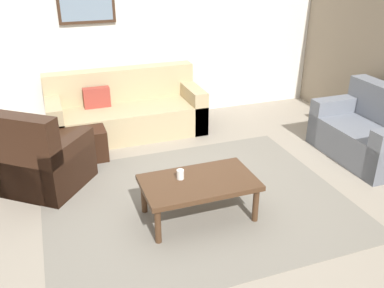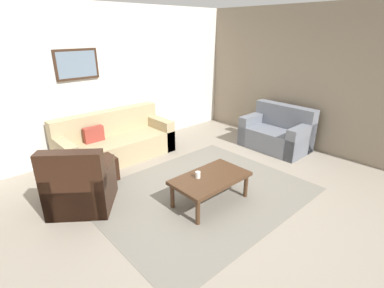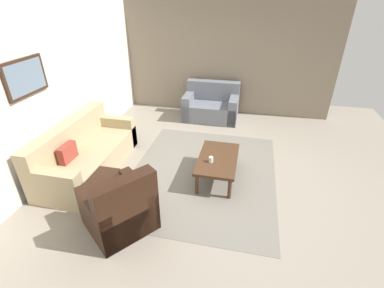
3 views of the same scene
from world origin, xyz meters
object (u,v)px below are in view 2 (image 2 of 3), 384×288
(couch_loveseat, at_px, (278,134))
(framed_artwork, at_px, (77,64))
(ottoman, at_px, (96,169))
(cup, at_px, (198,175))
(armchair_leather, at_px, (81,189))
(couch_main, at_px, (114,143))
(coffee_table, at_px, (210,180))

(couch_loveseat, bearing_deg, framed_artwork, 144.08)
(ottoman, distance_m, cup, 1.83)
(armchair_leather, xyz_separation_m, framed_artwork, (0.84, 1.68, 1.45))
(couch_main, xyz_separation_m, cup, (0.08, -2.27, 0.16))
(framed_artwork, bearing_deg, coffee_table, -78.06)
(armchair_leather, bearing_deg, framed_artwork, 63.34)
(cup, height_order, framed_artwork, framed_artwork)
(coffee_table, bearing_deg, armchair_leather, 142.72)
(framed_artwork, bearing_deg, ottoman, -107.88)
(coffee_table, bearing_deg, couch_loveseat, 11.30)
(armchair_leather, height_order, cup, armchair_leather)
(couch_loveseat, distance_m, ottoman, 3.67)
(couch_main, height_order, cup, couch_main)
(ottoman, bearing_deg, couch_main, 42.48)
(coffee_table, xyz_separation_m, cup, (-0.16, 0.09, 0.10))
(ottoman, bearing_deg, couch_loveseat, -19.62)
(couch_main, xyz_separation_m, framed_artwork, (-0.35, 0.41, 1.46))
(ottoman, distance_m, coffee_table, 1.97)
(couch_loveseat, relative_size, framed_artwork, 1.71)
(couch_loveseat, distance_m, framed_artwork, 4.12)
(armchair_leather, bearing_deg, couch_main, 46.90)
(armchair_leather, relative_size, coffee_table, 1.02)
(cup, bearing_deg, couch_main, 92.07)
(couch_main, relative_size, cup, 22.67)
(couch_loveseat, relative_size, cup, 13.90)
(couch_main, distance_m, ottoman, 0.93)
(ottoman, xyz_separation_m, framed_artwork, (0.33, 1.03, 1.56))
(couch_main, height_order, framed_artwork, framed_artwork)
(coffee_table, height_order, cup, cup)
(ottoman, relative_size, coffee_table, 0.51)
(cup, bearing_deg, framed_artwork, 99.10)
(coffee_table, xyz_separation_m, framed_artwork, (-0.59, 2.77, 1.40))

